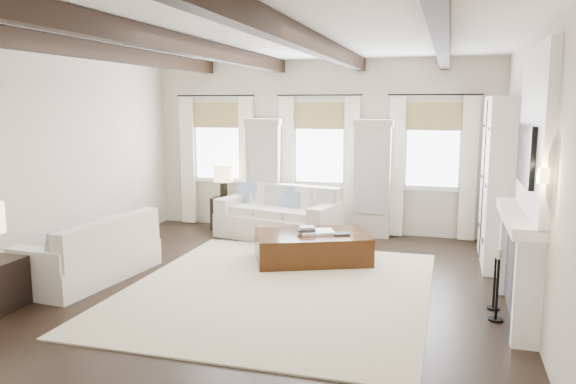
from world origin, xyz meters
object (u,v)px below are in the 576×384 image
(sofa_left, at_px, (94,255))
(side_table_back, at_px, (224,213))
(sofa_back, at_px, (280,216))
(ottoman, at_px, (312,248))

(sofa_left, bearing_deg, side_table_back, 81.60)
(sofa_left, distance_m, side_table_back, 3.46)
(side_table_back, bearing_deg, sofa_left, -98.40)
(sofa_back, bearing_deg, ottoman, -56.36)
(sofa_back, xyz_separation_m, sofa_left, (-1.73, -3.08, -0.04))
(ottoman, distance_m, side_table_back, 2.78)
(sofa_back, xyz_separation_m, side_table_back, (-1.23, 0.35, -0.07))
(sofa_left, distance_m, ottoman, 3.15)
(sofa_back, distance_m, side_table_back, 1.28)
(sofa_left, bearing_deg, sofa_back, 60.62)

